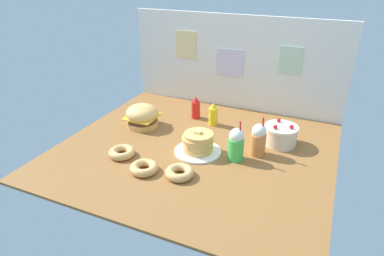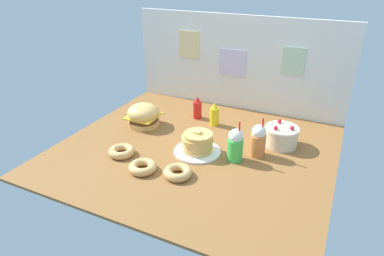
% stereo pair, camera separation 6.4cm
% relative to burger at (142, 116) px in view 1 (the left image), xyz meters
% --- Properties ---
extents(ground_plane, '(2.00, 1.82, 0.02)m').
position_rel_burger_xyz_m(ground_plane, '(0.57, -0.18, -0.10)').
color(ground_plane, brown).
extents(back_wall, '(2.00, 0.04, 0.86)m').
position_rel_burger_xyz_m(back_wall, '(0.57, 0.73, 0.34)').
color(back_wall, silver).
rests_on(back_wall, ground_plane).
extents(burger, '(0.27, 0.27, 0.20)m').
position_rel_burger_xyz_m(burger, '(0.00, 0.00, 0.00)').
color(burger, '#DBA859').
rests_on(burger, ground_plane).
extents(pancake_stack, '(0.35, 0.35, 0.18)m').
position_rel_burger_xyz_m(pancake_stack, '(0.61, -0.22, -0.02)').
color(pancake_stack, white).
rests_on(pancake_stack, ground_plane).
extents(layer_cake, '(0.26, 0.26, 0.19)m').
position_rel_burger_xyz_m(layer_cake, '(1.14, 0.15, -0.01)').
color(layer_cake, beige).
rests_on(layer_cake, ground_plane).
extents(ketchup_bottle, '(0.08, 0.08, 0.20)m').
position_rel_burger_xyz_m(ketchup_bottle, '(0.35, 0.34, 0.00)').
color(ketchup_bottle, red).
rests_on(ketchup_bottle, ground_plane).
extents(mustard_bottle, '(0.08, 0.08, 0.20)m').
position_rel_burger_xyz_m(mustard_bottle, '(0.55, 0.27, 0.00)').
color(mustard_bottle, yellow).
rests_on(mustard_bottle, ground_plane).
extents(cream_soda_cup, '(0.11, 0.11, 0.31)m').
position_rel_burger_xyz_m(cream_soda_cup, '(0.89, -0.20, 0.03)').
color(cream_soda_cup, green).
rests_on(cream_soda_cup, ground_plane).
extents(orange_float_cup, '(0.11, 0.11, 0.31)m').
position_rel_burger_xyz_m(orange_float_cup, '(1.02, -0.07, 0.03)').
color(orange_float_cup, orange).
rests_on(orange_float_cup, ground_plane).
extents(donut_pink_glaze, '(0.19, 0.19, 0.06)m').
position_rel_burger_xyz_m(donut_pink_glaze, '(0.13, -0.49, -0.06)').
color(donut_pink_glaze, tan).
rests_on(donut_pink_glaze, ground_plane).
extents(donut_chocolate, '(0.19, 0.19, 0.06)m').
position_rel_burger_xyz_m(donut_chocolate, '(0.38, -0.60, -0.06)').
color(donut_chocolate, tan).
rests_on(donut_chocolate, ground_plane).
extents(donut_vanilla, '(0.19, 0.19, 0.06)m').
position_rel_burger_xyz_m(donut_vanilla, '(0.62, -0.56, -0.06)').
color(donut_vanilla, tan).
rests_on(donut_vanilla, ground_plane).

